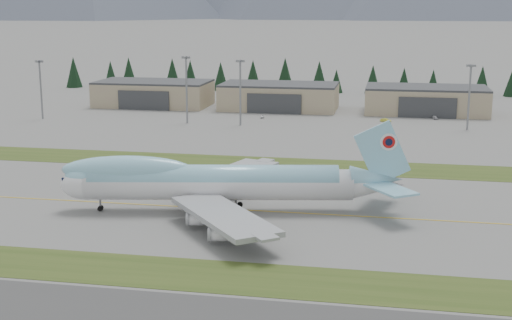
% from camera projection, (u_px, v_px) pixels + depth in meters
% --- Properties ---
extents(ground, '(7000.00, 7000.00, 0.00)m').
position_uv_depth(ground, '(239.00, 210.00, 152.62)').
color(ground, slate).
rests_on(ground, ground).
extents(grass_strip_near, '(400.00, 14.00, 0.08)m').
position_uv_depth(grass_strip_near, '(191.00, 274.00, 116.16)').
color(grass_strip_near, '#354B1A').
rests_on(grass_strip_near, ground).
extents(grass_strip_far, '(400.00, 18.00, 0.08)m').
position_uv_depth(grass_strip_far, '(274.00, 164.00, 195.80)').
color(grass_strip_far, '#354B1A').
rests_on(grass_strip_far, ground).
extents(taxiway_line_main, '(400.00, 0.40, 0.02)m').
position_uv_depth(taxiway_line_main, '(239.00, 210.00, 152.62)').
color(taxiway_line_main, gold).
rests_on(taxiway_line_main, ground).
extents(boeing_747_freighter, '(75.13, 63.59, 19.70)m').
position_uv_depth(boeing_747_freighter, '(215.00, 182.00, 150.35)').
color(boeing_747_freighter, white).
rests_on(boeing_747_freighter, ground).
extents(hangar_left, '(48.00, 26.60, 10.80)m').
position_uv_depth(hangar_left, '(154.00, 93.00, 308.09)').
color(hangar_left, tan).
rests_on(hangar_left, ground).
extents(hangar_center, '(48.00, 26.60, 10.80)m').
position_uv_depth(hangar_center, '(279.00, 96.00, 298.04)').
color(hangar_center, tan).
rests_on(hangar_center, ground).
extents(hangar_right, '(48.00, 26.60, 10.80)m').
position_uv_depth(hangar_right, '(426.00, 100.00, 287.08)').
color(hangar_right, tan).
rests_on(hangar_right, ground).
extents(floodlight_masts, '(161.27, 8.50, 24.55)m').
position_uv_depth(floodlight_masts, '(229.00, 80.00, 258.26)').
color(floodlight_masts, gray).
rests_on(floodlight_masts, ground).
extents(service_vehicle_a, '(1.58, 3.29, 1.09)m').
position_uv_depth(service_vehicle_a, '(262.00, 118.00, 275.59)').
color(service_vehicle_a, silver).
rests_on(service_vehicle_a, ground).
extents(service_vehicle_b, '(4.24, 2.96, 1.32)m').
position_uv_depth(service_vehicle_b, '(385.00, 122.00, 266.57)').
color(service_vehicle_b, gold).
rests_on(service_vehicle_b, ground).
extents(service_vehicle_c, '(2.25, 4.33, 1.20)m').
position_uv_depth(service_vehicle_c, '(435.00, 119.00, 273.07)').
color(service_vehicle_c, '#AFAFB4').
rests_on(service_vehicle_c, ground).
extents(conifer_belt, '(275.71, 15.98, 16.69)m').
position_uv_depth(conifer_belt, '(293.00, 77.00, 357.43)').
color(conifer_belt, black).
rests_on(conifer_belt, ground).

